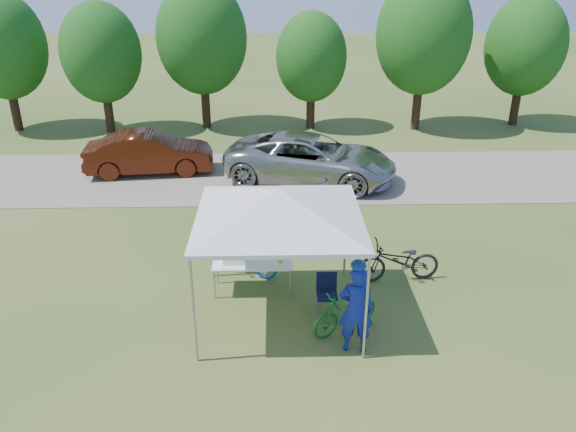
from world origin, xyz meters
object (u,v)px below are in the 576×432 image
cyclist (356,309)px  bike_green (345,311)px  cooler (234,254)px  bike_blue (243,257)px  folding_table (253,264)px  sedan (150,153)px  bike_dark (399,261)px  minivan (311,159)px  folding_chair (327,289)px

cyclist → bike_green: (-0.10, 0.59, -0.42)m
cooler → bike_blue: 0.84m
folding_table → bike_blue: size_ratio=1.03×
bike_blue → bike_green: 3.04m
cyclist → sedan: cyclist is taller
bike_blue → bike_dark: bike_dark is taller
cooler → bike_blue: cooler is taller
minivan → cyclist: bearing=-162.4°
bike_dark → sedan: bearing=-141.5°
bike_green → minivan: bearing=150.2°
minivan → cooler: bearing=178.8°
bike_green → folding_table: bearing=-160.8°
bike_blue → sedan: size_ratio=0.39×
folding_chair → sedan: bearing=122.4°
folding_chair → cyclist: cyclist is taller
folding_chair → minivan: minivan is taller
folding_table → bike_dark: 3.27m
folding_table → bike_blue: (-0.24, 0.69, -0.23)m
cyclist → bike_dark: cyclist is taller
folding_chair → cooler: (-1.92, 0.79, 0.41)m
bike_green → bike_dark: (1.42, 1.86, 0.03)m
minivan → sedan: 5.47m
folding_table → bike_dark: bearing=5.8°
folding_table → bike_green: bearing=-40.0°
cooler → cyclist: bearing=-42.5°
folding_chair → bike_blue: 2.32m
bike_dark → folding_table: bearing=-89.4°
cooler → cyclist: (2.31, -2.12, -0.01)m
folding_table → cyclist: 2.87m
folding_chair → bike_green: 0.79m
folding_chair → bike_dark: bearing=33.6°
cyclist → bike_blue: 3.58m
cyclist → sedan: bearing=-55.1°
cyclist → minivan: bearing=-83.6°
bike_green → bike_dark: size_ratio=0.81×
bike_blue → bike_dark: bearing=-74.2°
minivan → sedan: minivan is taller
cooler → folding_chair: bearing=-22.4°
bike_dark → bike_blue: bearing=-101.1°
folding_chair → bike_blue: bike_blue is taller
folding_table → folding_chair: 1.73m
bike_dark → minivan: (-1.57, 6.34, 0.29)m
bike_blue → minivan: size_ratio=0.30×
bike_blue → sedan: (-3.47, 6.92, 0.28)m
folding_table → minivan: size_ratio=0.31×
cooler → folding_table: bearing=0.0°
bike_green → minivan: size_ratio=0.27×
folding_chair → minivan: 7.47m
bike_blue → bike_green: size_ratio=1.10×
cooler → bike_green: bearing=-34.7°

